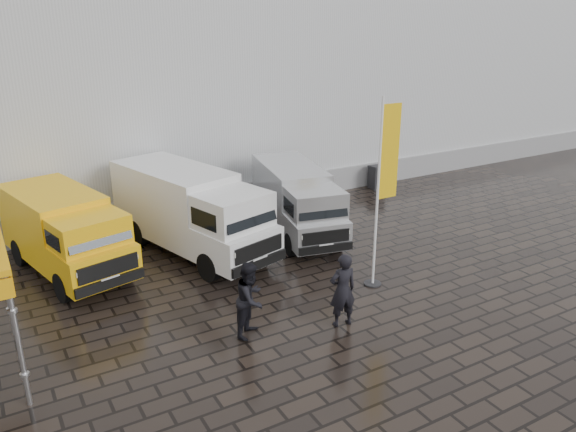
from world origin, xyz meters
name	(u,v)px	position (x,y,z in m)	size (l,w,h in m)	color
ground	(352,290)	(0.00, 0.00, 0.00)	(120.00, 120.00, 0.00)	black
exhibition_hall	(198,41)	(2.00, 16.00, 6.00)	(44.00, 16.00, 12.00)	silver
hall_plinth	(277,190)	(2.00, 7.95, 0.50)	(44.00, 0.15, 1.00)	gray
van_yellow	(66,235)	(-6.60, 5.14, 1.19)	(1.98, 5.16, 2.38)	#FFB80D
van_white	(192,213)	(-2.86, 4.70, 1.34)	(2.06, 6.17, 2.67)	white
van_silver	(297,203)	(0.85, 4.44, 1.16)	(1.78, 5.35, 2.32)	silver
flagpole	(384,183)	(0.92, 0.01, 3.00)	(0.88, 0.50, 5.32)	black
wheelie_bin	(377,177)	(6.70, 7.38, 0.51)	(0.62, 0.62, 1.03)	black
person_front	(343,290)	(-1.31, -1.36, 0.95)	(0.70, 0.46, 1.91)	black
person_tent	(251,299)	(-3.44, -0.62, 0.93)	(0.91, 0.71, 1.87)	black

